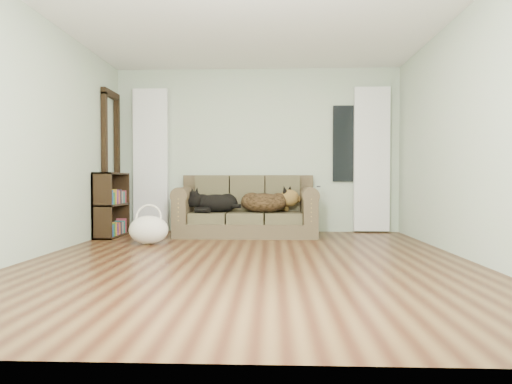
{
  "coord_description": "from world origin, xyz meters",
  "views": [
    {
      "loc": [
        0.24,
        -4.35,
        0.8
      ],
      "look_at": [
        0.02,
        1.6,
        0.66
      ],
      "focal_mm": 30.0,
      "sensor_mm": 36.0,
      "label": 1
    }
  ],
  "objects_px": {
    "dog_black_lab": "(214,203)",
    "tote_bag": "(149,232)",
    "bookshelf": "(112,202)",
    "sofa": "(246,205)",
    "dog_shepherd": "(266,203)"
  },
  "relations": [
    {
      "from": "dog_black_lab",
      "to": "dog_shepherd",
      "type": "relative_size",
      "value": 0.91
    },
    {
      "from": "dog_shepherd",
      "to": "bookshelf",
      "type": "relative_size",
      "value": 0.76
    },
    {
      "from": "dog_shepherd",
      "to": "tote_bag",
      "type": "height_order",
      "value": "dog_shepherd"
    },
    {
      "from": "dog_black_lab",
      "to": "dog_shepherd",
      "type": "xyz_separation_m",
      "value": [
        0.78,
        -0.02,
        0.01
      ]
    },
    {
      "from": "dog_shepherd",
      "to": "tote_bag",
      "type": "distance_m",
      "value": 1.76
    },
    {
      "from": "sofa",
      "to": "bookshelf",
      "type": "distance_m",
      "value": 1.96
    },
    {
      "from": "dog_black_lab",
      "to": "tote_bag",
      "type": "distance_m",
      "value": 1.18
    },
    {
      "from": "tote_bag",
      "to": "bookshelf",
      "type": "relative_size",
      "value": 0.54
    },
    {
      "from": "tote_bag",
      "to": "bookshelf",
      "type": "xyz_separation_m",
      "value": [
        -0.75,
        0.72,
        0.34
      ]
    },
    {
      "from": "dog_black_lab",
      "to": "tote_bag",
      "type": "bearing_deg",
      "value": -130.61
    },
    {
      "from": "sofa",
      "to": "dog_shepherd",
      "type": "distance_m",
      "value": 0.31
    },
    {
      "from": "dog_black_lab",
      "to": "bookshelf",
      "type": "height_order",
      "value": "bookshelf"
    },
    {
      "from": "sofa",
      "to": "dog_black_lab",
      "type": "height_order",
      "value": "sofa"
    },
    {
      "from": "tote_bag",
      "to": "sofa",
      "type": "bearing_deg",
      "value": 37.97
    },
    {
      "from": "sofa",
      "to": "bookshelf",
      "type": "relative_size",
      "value": 2.19
    }
  ]
}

